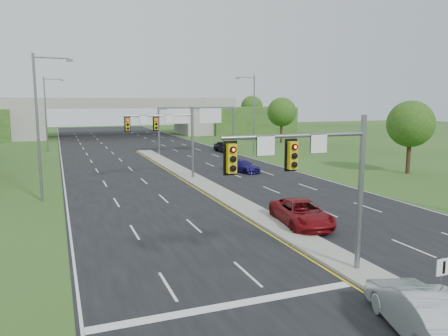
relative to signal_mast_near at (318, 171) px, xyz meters
name	(u,v)px	position (x,y,z in m)	size (l,w,h in m)	color
ground	(357,272)	(2.26, 0.07, -4.73)	(240.00, 240.00, 0.00)	#2A4F1C
road	(168,165)	(2.26, 35.07, -4.72)	(24.00, 160.00, 0.02)	black
median	(199,181)	(2.26, 23.07, -4.63)	(2.00, 54.00, 0.16)	gray
median_nose	(427,309)	(2.26, -3.93, -4.63)	(2.00, 2.00, 0.16)	gray
lane_markings	(177,173)	(1.66, 28.99, -4.70)	(23.72, 160.00, 0.01)	gold
signal_mast_near	(318,171)	(0.00, 0.00, 0.00)	(6.62, 0.60, 7.00)	slate
signal_mast_far	(170,131)	(0.00, 25.00, 0.00)	(6.62, 0.60, 7.00)	slate
keep_right_sign	(442,277)	(2.26, -4.45, -3.21)	(0.60, 0.13, 2.20)	slate
sign_gantry	(196,117)	(8.95, 44.99, 0.51)	(11.58, 0.44, 6.67)	slate
overpass	(117,120)	(2.26, 80.07, -1.17)	(80.00, 14.00, 8.10)	gray
lightpole_l_mid	(40,121)	(-11.03, 20.07, 1.38)	(2.85, 0.25, 11.00)	slate
lightpole_l_far	(47,111)	(-11.03, 55.07, 1.38)	(2.85, 0.25, 11.00)	slate
lightpole_r_far	(253,111)	(15.56, 40.07, 1.38)	(2.85, 0.25, 11.00)	slate
tree_r_near	(411,124)	(24.26, 20.07, 0.45)	(4.80, 4.80, 7.60)	#382316
tree_r_mid	(282,112)	(28.26, 55.07, 0.78)	(5.20, 5.20, 8.12)	#382316
tree_back_c	(203,108)	(26.26, 94.07, 0.78)	(5.60, 5.60, 8.32)	#382316
tree_back_d	(252,107)	(40.26, 94.07, 1.11)	(6.00, 6.00, 8.85)	#382316
car_silver	(420,310)	(0.76, -5.02, -3.88)	(1.74, 4.99, 1.64)	#B3B7BB
car_far_a	(302,213)	(3.76, 7.33, -3.93)	(2.56, 5.55, 1.54)	maroon
car_far_b	(243,166)	(8.46, 27.10, -4.07)	(1.79, 4.40, 1.28)	#150D52
car_far_c	(224,147)	(13.26, 45.01, -3.91)	(1.88, 4.66, 1.59)	black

